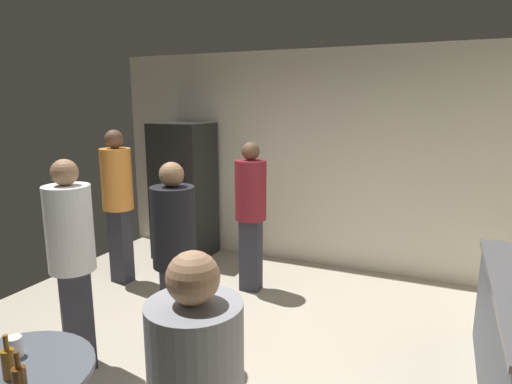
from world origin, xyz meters
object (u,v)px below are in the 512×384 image
(person_in_orange_shirt, at_px, (118,195))
(person_in_maroon_shirt, at_px, (251,206))
(plastic_cup_white, at_px, (15,347))
(person_in_black_shirt, at_px, (174,248))
(beer_bottle_amber, at_px, (8,363))
(person_in_white_shirt, at_px, (71,251))
(beer_bottle_brown, at_px, (20,381))
(refrigerator, at_px, (184,191))

(person_in_orange_shirt, bearing_deg, person_in_maroon_shirt, 108.75)
(plastic_cup_white, relative_size, person_in_black_shirt, 0.07)
(beer_bottle_amber, relative_size, person_in_white_shirt, 0.14)
(beer_bottle_brown, height_order, plastic_cup_white, beer_bottle_brown)
(beer_bottle_brown, xyz_separation_m, person_in_white_shirt, (-0.82, 1.11, 0.15))
(refrigerator, bearing_deg, plastic_cup_white, -71.50)
(refrigerator, height_order, beer_bottle_amber, refrigerator)
(person_in_white_shirt, relative_size, person_in_maroon_shirt, 1.01)
(plastic_cup_white, xyz_separation_m, person_in_maroon_shirt, (0.13, 2.77, 0.18))
(person_in_orange_shirt, bearing_deg, refrigerator, 173.85)
(plastic_cup_white, relative_size, person_in_white_shirt, 0.07)
(person_in_black_shirt, xyz_separation_m, person_in_white_shirt, (-0.63, -0.42, 0.03))
(refrigerator, height_order, beer_bottle_brown, refrigerator)
(person_in_black_shirt, height_order, person_in_white_shirt, person_in_white_shirt)
(refrigerator, xyz_separation_m, person_in_white_shirt, (0.66, -2.56, 0.07))
(beer_bottle_amber, height_order, person_in_maroon_shirt, person_in_maroon_shirt)
(beer_bottle_amber, bearing_deg, beer_bottle_brown, -23.99)
(refrigerator, bearing_deg, person_in_white_shirt, -75.62)
(refrigerator, relative_size, person_in_white_shirt, 1.08)
(refrigerator, distance_m, person_in_black_shirt, 2.50)
(person_in_maroon_shirt, bearing_deg, beer_bottle_brown, 0.41)
(person_in_black_shirt, bearing_deg, person_in_orange_shirt, -99.76)
(beer_bottle_amber, height_order, plastic_cup_white, beer_bottle_amber)
(beer_bottle_brown, height_order, person_in_maroon_shirt, person_in_maroon_shirt)
(person_in_white_shirt, bearing_deg, beer_bottle_brown, -16.84)
(refrigerator, xyz_separation_m, person_in_maroon_shirt, (1.28, -0.68, 0.07))
(beer_bottle_amber, distance_m, person_in_black_shirt, 1.46)
(refrigerator, height_order, person_in_white_shirt, refrigerator)
(person_in_orange_shirt, bearing_deg, person_in_white_shirt, 33.41)
(beer_bottle_brown, bearing_deg, person_in_maroon_shirt, 93.65)
(plastic_cup_white, height_order, person_in_orange_shirt, person_in_orange_shirt)
(person_in_white_shirt, xyz_separation_m, person_in_maroon_shirt, (0.63, 1.88, -0.01))
(beer_bottle_brown, bearing_deg, beer_bottle_amber, 156.01)
(person_in_white_shirt, height_order, person_in_maroon_shirt, person_in_white_shirt)
(plastic_cup_white, bearing_deg, person_in_orange_shirt, 119.47)
(person_in_black_shirt, bearing_deg, refrigerator, -122.84)
(refrigerator, bearing_deg, beer_bottle_brown, -68.10)
(person_in_orange_shirt, bearing_deg, beer_bottle_brown, 36.49)
(person_in_white_shirt, bearing_deg, person_in_maroon_shirt, 108.25)
(person_in_white_shirt, bearing_deg, person_in_orange_shirt, 156.23)
(refrigerator, xyz_separation_m, beer_bottle_amber, (1.30, -3.59, -0.08))
(beer_bottle_brown, relative_size, person_in_orange_shirt, 0.13)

